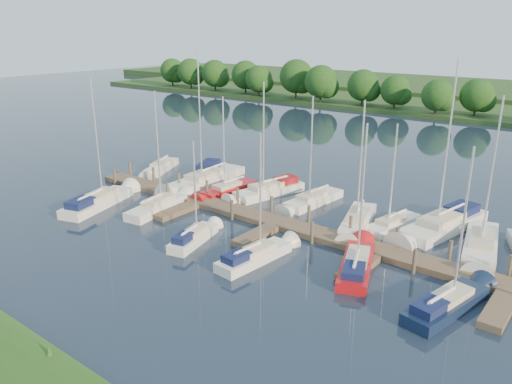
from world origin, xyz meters
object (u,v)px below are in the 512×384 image
Objects in this scene: dock at (274,226)px; sailboat_s_2 at (194,238)px; sailboat_n_5 at (311,202)px; sailboat_n_0 at (160,168)px; motorboat at (208,173)px.

sailboat_s_2 is (-2.95, -5.42, 0.12)m from dock.
sailboat_s_2 is (-2.38, -11.49, 0.05)m from sailboat_n_5.
sailboat_n_5 is 11.73m from sailboat_s_2.
sailboat_n_0 is (-18.37, 5.36, 0.07)m from dock.
sailboat_n_5 is (-0.57, 6.07, 0.07)m from dock.
motorboat is (5.39, 1.41, 0.10)m from sailboat_n_0.
sailboat_n_5 is 1.27× the size of sailboat_s_2.
dock is 14.65m from motorboat.
sailboat_s_2 is at bearing 108.27° from motorboat.
sailboat_n_0 is 17.82m from sailboat_n_5.
motorboat is 12.44m from sailboat_n_5.
motorboat is at bearing 152.47° from dock.
motorboat is at bearing 2.30° from sailboat_n_5.
sailboat_s_2 is (15.43, -10.77, 0.05)m from sailboat_n_0.
motorboat is (-12.99, 6.77, 0.17)m from dock.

